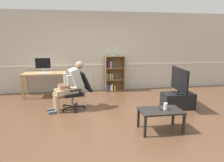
% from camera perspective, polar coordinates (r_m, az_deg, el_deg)
% --- Properties ---
extents(ground_plane, '(18.00, 18.00, 0.00)m').
position_cam_1_polar(ground_plane, '(4.39, -0.20, -11.36)').
color(ground_plane, brown).
extents(back_wall, '(12.00, 0.13, 2.70)m').
position_cam_1_polar(back_wall, '(6.67, -3.74, 8.63)').
color(back_wall, beige).
rests_on(back_wall, ground_plane).
extents(computer_desk, '(1.31, 0.60, 0.76)m').
position_cam_1_polar(computer_desk, '(6.34, -19.52, 1.39)').
color(computer_desk, tan).
rests_on(computer_desk, ground_plane).
extents(imac_monitor, '(0.50, 0.14, 0.47)m').
position_cam_1_polar(imac_monitor, '(6.37, -20.02, 4.86)').
color(imac_monitor, silver).
rests_on(imac_monitor, computer_desk).
extents(keyboard, '(0.42, 0.12, 0.02)m').
position_cam_1_polar(keyboard, '(6.19, -19.83, 2.23)').
color(keyboard, white).
rests_on(keyboard, computer_desk).
extents(computer_mouse, '(0.06, 0.10, 0.03)m').
position_cam_1_polar(computer_mouse, '(6.16, -17.56, 2.41)').
color(computer_mouse, white).
rests_on(computer_mouse, computer_desk).
extents(bookshelf, '(0.66, 0.29, 1.25)m').
position_cam_1_polar(bookshelf, '(6.62, 0.43, 1.97)').
color(bookshelf, brown).
rests_on(bookshelf, ground_plane).
extents(radiator, '(0.71, 0.08, 0.59)m').
position_cam_1_polar(radiator, '(6.68, -9.11, -0.63)').
color(radiator, white).
rests_on(radiator, ground_plane).
extents(office_chair, '(0.82, 0.68, 0.97)m').
position_cam_1_polar(office_chair, '(5.00, -10.21, -2.30)').
color(office_chair, black).
rests_on(office_chair, ground_plane).
extents(person_seated, '(0.97, 0.59, 1.24)m').
position_cam_1_polar(person_seated, '(4.92, -12.44, -1.04)').
color(person_seated, tan).
rests_on(person_seated, ground_plane).
extents(tv_stand, '(0.80, 0.44, 0.41)m').
position_cam_1_polar(tv_stand, '(5.29, 19.11, -5.59)').
color(tv_stand, black).
rests_on(tv_stand, ground_plane).
extents(tv_screen, '(0.24, 1.02, 0.66)m').
position_cam_1_polar(tv_screen, '(5.16, 19.55, 0.24)').
color(tv_screen, black).
rests_on(tv_screen, tv_stand).
extents(coffee_table, '(0.82, 0.49, 0.43)m').
position_cam_1_polar(coffee_table, '(3.86, 14.38, -9.19)').
color(coffee_table, black).
rests_on(coffee_table, ground_plane).
extents(drinking_glass, '(0.07, 0.07, 0.14)m').
position_cam_1_polar(drinking_glass, '(3.85, 15.76, -7.33)').
color(drinking_glass, silver).
rests_on(drinking_glass, coffee_table).
extents(spare_remote, '(0.04, 0.15, 0.02)m').
position_cam_1_polar(spare_remote, '(3.87, 14.31, -8.10)').
color(spare_remote, black).
rests_on(spare_remote, coffee_table).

